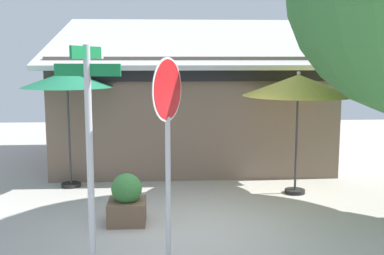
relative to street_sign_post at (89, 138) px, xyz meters
The scene contains 7 objects.
ground_plane 2.96m from the street_sign_post, 50.05° to the left, with size 28.00×28.00×0.10m, color #ADA8A0.
cafe_building 7.68m from the street_sign_post, 76.95° to the left, with size 7.51×5.65×4.20m.
street_sign_post is the anchor object (origin of this frame).
stop_sign 1.04m from the street_sign_post, ahead, with size 0.39×0.76×2.95m.
patio_umbrella_forest_green_left 4.77m from the street_sign_post, 104.26° to the left, with size 2.04×2.04×2.71m.
patio_umbrella_mustard_center 5.38m from the street_sign_post, 44.49° to the left, with size 2.37×2.37×2.65m.
sidewalk_planter 2.58m from the street_sign_post, 81.74° to the left, with size 0.67×0.67×0.91m.
Camera 1 is at (-0.46, -7.90, 2.95)m, focal length 44.58 mm.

